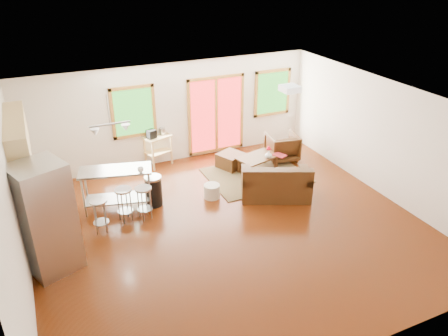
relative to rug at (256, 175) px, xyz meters
name	(u,v)px	position (x,y,z in m)	size (l,w,h in m)	color
floor	(230,227)	(-1.53, -1.76, -0.02)	(7.50, 7.00, 0.02)	#3A1505
ceiling	(231,104)	(-1.53, -1.76, 2.60)	(7.50, 7.00, 0.02)	white
back_wall	(172,113)	(-1.53, 1.75, 1.29)	(7.50, 0.02, 2.60)	white
left_wall	(16,214)	(-5.29, -1.76, 1.29)	(0.02, 7.00, 2.60)	white
right_wall	(384,138)	(2.23, -1.76, 1.29)	(0.02, 7.00, 2.60)	white
front_wall	(350,285)	(-1.53, -5.27, 1.29)	(7.50, 0.02, 2.60)	white
window_left	(133,112)	(-2.53, 1.70, 1.49)	(1.10, 0.05, 1.30)	#1E5319
french_doors	(216,115)	(-0.33, 1.70, 1.09)	(1.60, 0.05, 2.10)	#AC1C1D
window_right	(272,93)	(1.37, 1.70, 1.49)	(1.10, 0.05, 1.30)	#1E5319
rug	(256,175)	(0.00, 0.00, 0.00)	(2.33, 1.80, 0.02)	#395231
loveseat	(276,184)	(-0.07, -1.07, 0.31)	(1.76, 1.43, 0.82)	black
coffee_table	(258,158)	(0.17, 0.22, 0.34)	(1.15, 0.86, 0.41)	#3A200D
armchair	(282,146)	(1.09, 0.58, 0.38)	(0.77, 0.72, 0.79)	black
ottoman	(231,161)	(-0.36, 0.69, 0.18)	(0.58, 0.58, 0.39)	black
pouf	(212,191)	(-1.41, -0.52, 0.15)	(0.36, 0.36, 0.32)	beige
vase	(269,154)	(0.37, 0.06, 0.50)	(0.23, 0.24, 0.31)	silver
book	(277,151)	(0.58, 0.00, 0.55)	(0.24, 0.03, 0.32)	maroon
cabinets	(33,184)	(-5.02, -0.06, 0.92)	(0.64, 2.24, 2.30)	tan
refrigerator	(46,218)	(-4.87, -1.60, 0.99)	(1.03, 1.02, 2.01)	#B7BABC
island	(117,182)	(-3.42, -0.12, 0.64)	(1.59, 0.95, 0.94)	#B7BABC
cup	(141,169)	(-2.96, -0.46, 1.00)	(0.13, 0.10, 0.13)	white
bar_stool_a	(99,208)	(-3.92, -0.85, 0.52)	(0.40, 0.40, 0.72)	#B7BABC
bar_stool_b	(124,197)	(-3.39, -0.65, 0.54)	(0.42, 0.42, 0.74)	#B7BABC
bar_stool_c	(144,196)	(-3.00, -0.73, 0.53)	(0.41, 0.41, 0.72)	#B7BABC
trash_can	(154,191)	(-2.68, -0.28, 0.34)	(0.44, 0.44, 0.69)	black
kitchen_cart	(157,140)	(-2.03, 1.58, 0.69)	(0.78, 0.63, 1.03)	tan
ceiling_flush	(290,89)	(0.07, -1.16, 2.52)	(0.35, 0.35, 0.12)	white
pendant_light	(111,129)	(-3.43, -0.26, 1.89)	(0.80, 0.18, 0.79)	gray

